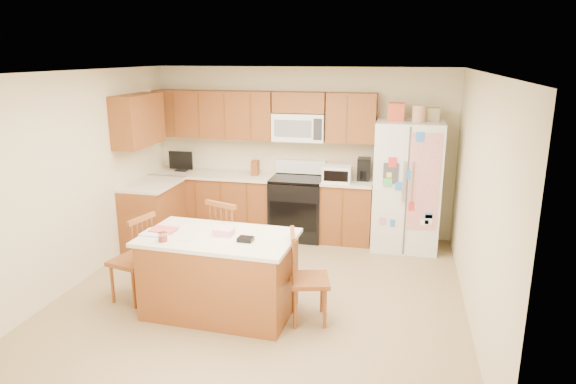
% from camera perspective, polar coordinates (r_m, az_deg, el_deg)
% --- Properties ---
extents(ground, '(4.50, 4.50, 0.00)m').
position_cam_1_polar(ground, '(6.08, -2.70, -11.06)').
color(ground, olive).
rests_on(ground, ground).
extents(room_shell, '(4.60, 4.60, 2.52)m').
position_cam_1_polar(room_shell, '(5.60, -2.88, 2.30)').
color(room_shell, beige).
rests_on(room_shell, ground).
extents(cabinetry, '(3.36, 1.56, 2.15)m').
position_cam_1_polar(cabinetry, '(7.67, -6.37, 1.71)').
color(cabinetry, brown).
rests_on(cabinetry, ground).
extents(stove, '(0.76, 0.65, 1.13)m').
position_cam_1_polar(stove, '(7.67, 1.05, -1.62)').
color(stove, black).
rests_on(stove, ground).
extents(refrigerator, '(0.90, 0.79, 2.04)m').
position_cam_1_polar(refrigerator, '(7.35, 13.06, 0.86)').
color(refrigerator, white).
rests_on(refrigerator, ground).
extents(island, '(1.62, 1.00, 0.95)m').
position_cam_1_polar(island, '(5.52, -7.62, -9.00)').
color(island, brown).
rests_on(island, ground).
extents(windsor_chair_left, '(0.50, 0.52, 1.00)m').
position_cam_1_polar(windsor_chair_left, '(5.97, -16.72, -7.27)').
color(windsor_chair_left, brown).
rests_on(windsor_chair_left, ground).
extents(windsor_chair_back, '(0.58, 0.57, 1.06)m').
position_cam_1_polar(windsor_chair_back, '(6.13, -6.39, -5.82)').
color(windsor_chair_back, brown).
rests_on(windsor_chair_back, ground).
extents(windsor_chair_right, '(0.49, 0.50, 0.97)m').
position_cam_1_polar(windsor_chair_right, '(5.30, 2.08, -9.66)').
color(windsor_chair_right, brown).
rests_on(windsor_chair_right, ground).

